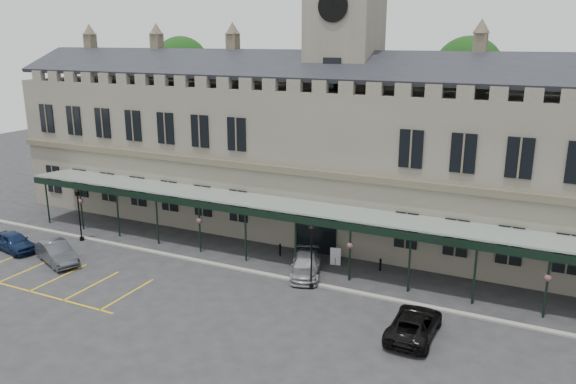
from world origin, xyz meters
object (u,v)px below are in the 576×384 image
at_px(lamp_post_mid, 311,250).
at_px(car_left_a, 14,242).
at_px(clock_tower, 344,73).
at_px(sign_board, 335,257).
at_px(car_left_b, 57,253).
at_px(traffic_cone, 404,344).
at_px(station_building, 341,157).
at_px(car_taxi, 306,266).
at_px(lamp_post_left, 79,209).
at_px(car_van, 414,324).

height_order(lamp_post_mid, car_left_a, lamp_post_mid).
xyz_separation_m(clock_tower, sign_board, (2.20, -6.73, -12.48)).
bearing_deg(car_left_b, lamp_post_mid, -55.12).
distance_m(sign_board, car_left_a, 24.57).
xyz_separation_m(lamp_post_mid, car_left_b, (-18.37, -4.01, -1.88)).
bearing_deg(clock_tower, traffic_cone, -58.85).
bearing_deg(station_building, car_taxi, -83.77).
bearing_deg(lamp_post_mid, car_left_b, -167.68).
bearing_deg(traffic_cone, car_left_b, 178.30).
distance_m(traffic_cone, sign_board, 11.77).
height_order(lamp_post_left, car_left_a, lamp_post_left).
relative_size(lamp_post_mid, car_left_b, 0.95).
xyz_separation_m(sign_board, car_left_a, (-23.20, -8.09, 0.11)).
distance_m(car_left_a, car_van, 30.68).
distance_m(clock_tower, lamp_post_left, 23.57).
bearing_deg(traffic_cone, sign_board, 128.93).
height_order(station_building, traffic_cone, station_building).
distance_m(lamp_post_left, lamp_post_mid, 20.28).
distance_m(clock_tower, traffic_cone, 22.51).
bearing_deg(lamp_post_left, traffic_cone, -10.23).
xyz_separation_m(station_building, car_left_a, (-21.00, -14.73, -5.73)).
xyz_separation_m(lamp_post_mid, traffic_cone, (7.39, -4.78, -2.29)).
distance_m(car_left_b, car_van, 25.86).
height_order(station_building, lamp_post_mid, station_building).
distance_m(station_building, lamp_post_left, 21.41).
distance_m(traffic_cone, car_taxi, 10.86).
relative_size(lamp_post_left, traffic_cone, 6.02).
distance_m(lamp_post_mid, car_van, 8.31).
height_order(lamp_post_left, sign_board, lamp_post_left).
relative_size(lamp_post_left, car_van, 0.87).
bearing_deg(car_left_b, car_left_a, 109.07).
bearing_deg(sign_board, car_left_b, -166.20).
xyz_separation_m(car_left_b, car_taxi, (17.17, 5.86, -0.08)).
bearing_deg(traffic_cone, car_left_a, 178.02).
height_order(traffic_cone, car_van, car_van).
xyz_separation_m(station_building, car_van, (9.67, -14.09, -5.76)).
height_order(clock_tower, car_van, clock_tower).
bearing_deg(lamp_post_mid, car_van, -22.36).
xyz_separation_m(lamp_post_left, sign_board, (20.28, 4.16, -1.98)).
distance_m(car_taxi, car_van, 9.97).
xyz_separation_m(station_building, traffic_cone, (9.60, -15.79, -6.11)).
bearing_deg(car_taxi, lamp_post_left, 164.64).
bearing_deg(sign_board, traffic_cone, -61.82).
bearing_deg(car_left_b, lamp_post_left, 46.88).
height_order(car_left_a, car_left_b, car_left_b).
xyz_separation_m(lamp_post_left, car_taxi, (19.08, 1.63, -1.93)).
bearing_deg(sign_board, car_left_a, -171.52).
bearing_deg(car_left_a, lamp_post_mid, -69.24).
relative_size(station_building, car_van, 11.83).
relative_size(lamp_post_mid, car_left_a, 1.03).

